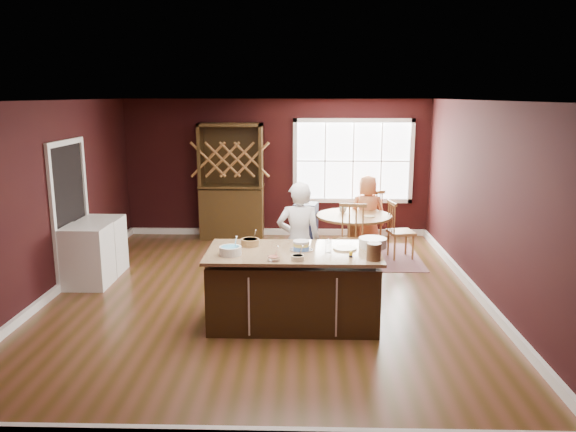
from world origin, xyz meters
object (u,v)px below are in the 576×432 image
object	(u,v)px
chair_north	(368,217)
washer	(87,256)
baker	(299,242)
high_chair	(306,227)
kitchen_island	(293,288)
seated_woman	(367,212)
toddler	(310,207)
hutch	(231,181)
chair_south	(351,239)
dining_table	(354,227)
dryer	(103,245)
layer_cake	(301,246)
chair_east	(401,229)

from	to	relation	value
chair_north	washer	world-z (taller)	chair_north
baker	high_chair	world-z (taller)	baker
kitchen_island	high_chair	xyz separation A→B (m)	(0.16, 3.14, 0.03)
baker	seated_woman	xyz separation A→B (m)	(1.22, 2.64, -0.14)
toddler	washer	bearing A→B (deg)	-148.90
seated_woman	hutch	bearing A→B (deg)	-20.63
high_chair	hutch	size ratio (longest dim) A/B	0.42
washer	toddler	bearing A→B (deg)	31.10
chair_south	seated_woman	size ratio (longest dim) A/B	0.80
chair_north	high_chair	world-z (taller)	chair_north
dining_table	toddler	xyz separation A→B (m)	(-0.75, 0.35, 0.28)
toddler	dryer	bearing A→B (deg)	-157.77
toddler	hutch	size ratio (longest dim) A/B	0.12
seated_woman	washer	size ratio (longest dim) A/B	1.50
baker	layer_cake	size ratio (longest dim) A/B	5.83
baker	washer	xyz separation A→B (m)	(-3.11, 0.47, -0.37)
chair_east	seated_woman	bearing A→B (deg)	30.86
chair_south	high_chair	distance (m)	1.30
kitchen_island	chair_east	distance (m)	3.38
seated_woman	dryer	world-z (taller)	seated_woman
chair_east	dryer	world-z (taller)	chair_east
seated_woman	toddler	xyz separation A→B (m)	(-1.04, -0.18, 0.13)
baker	toddler	bearing A→B (deg)	-95.02
layer_cake	washer	distance (m)	3.42
layer_cake	chair_south	distance (m)	2.22
layer_cake	dryer	bearing A→B (deg)	149.12
chair_south	chair_north	world-z (taller)	chair_south
seated_woman	washer	distance (m)	4.85
seated_woman	high_chair	size ratio (longest dim) A/B	1.44
kitchen_island	chair_east	xyz separation A→B (m)	(1.80, 2.86, 0.07)
kitchen_island	dining_table	xyz separation A→B (m)	(0.99, 2.91, 0.10)
hutch	dryer	size ratio (longest dim) A/B	2.52
dining_table	layer_cake	world-z (taller)	layer_cake
chair_east	dryer	size ratio (longest dim) A/B	1.14
kitchen_island	layer_cake	xyz separation A→B (m)	(0.09, 0.03, 0.54)
layer_cake	hutch	distance (m)	4.40
kitchen_island	toddler	xyz separation A→B (m)	(0.24, 3.26, 0.37)
high_chair	kitchen_island	bearing A→B (deg)	-81.32
chair_south	chair_north	size ratio (longest dim) A/B	1.00
layer_cake	toddler	world-z (taller)	layer_cake
dining_table	chair_east	world-z (taller)	chair_east
chair_north	dryer	xyz separation A→B (m)	(-4.37, -1.75, -0.10)
hutch	washer	bearing A→B (deg)	-121.00
chair_south	high_chair	world-z (taller)	chair_south
layer_cake	chair_east	bearing A→B (deg)	58.86
toddler	washer	world-z (taller)	toddler
washer	high_chair	bearing A→B (deg)	30.12
chair_south	chair_north	distance (m)	1.66
chair_south	washer	distance (m)	4.01
seated_woman	dryer	bearing A→B (deg)	15.58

